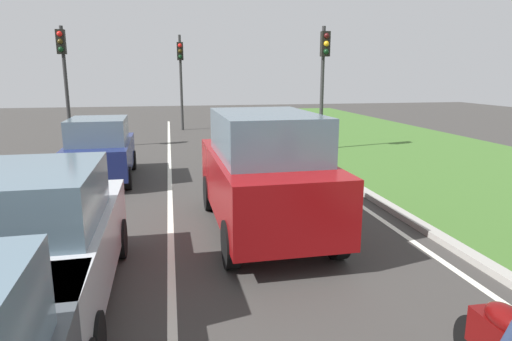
{
  "coord_description": "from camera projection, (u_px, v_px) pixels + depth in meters",
  "views": [
    {
      "loc": [
        -0.63,
        1.57,
        2.96
      ],
      "look_at": [
        0.91,
        9.41,
        1.2
      ],
      "focal_mm": 30.85,
      "sensor_mm": 36.0,
      "label": 1
    }
  ],
  "objects": [
    {
      "name": "curb_right",
      "position": [
        329.0,
        171.0,
        13.42
      ],
      "size": [
        0.24,
        48.0,
        0.12
      ],
      "primitive_type": "cube",
      "color": "#9E9B93",
      "rests_on": "ground"
    },
    {
      "name": "car_suv_ahead",
      "position": [
        264.0,
        172.0,
        8.23
      ],
      "size": [
        2.03,
        4.53,
        2.28
      ],
      "rotation": [
        0.0,
        0.0,
        0.02
      ],
      "color": "maroon",
      "rests_on": "ground"
    },
    {
      "name": "traffic_light_near_right",
      "position": [
        324.0,
        67.0,
        16.54
      ],
      "size": [
        0.32,
        0.5,
        4.69
      ],
      "color": "#2D2D2D",
      "rests_on": "ground"
    },
    {
      "name": "grass_verge_right",
      "position": [
        458.0,
        166.0,
        14.25
      ],
      "size": [
        9.0,
        48.0,
        0.06
      ],
      "primitive_type": "cube",
      "color": "#3D6628",
      "rests_on": "ground"
    },
    {
      "name": "car_hatchback_far",
      "position": [
        100.0,
        150.0,
        12.29
      ],
      "size": [
        1.81,
        3.74,
        1.78
      ],
      "rotation": [
        0.0,
        0.0,
        0.03
      ],
      "color": "navy",
      "rests_on": "ground"
    },
    {
      "name": "ground_plane",
      "position": [
        194.0,
        179.0,
        12.66
      ],
      "size": [
        60.0,
        60.0,
        0.0
      ],
      "primitive_type": "plane",
      "color": "#383533"
    },
    {
      "name": "lane_line_right_edge",
      "position": [
        314.0,
        173.0,
        13.34
      ],
      "size": [
        0.12,
        32.0,
        0.01
      ],
      "primitive_type": "cube",
      "color": "silver",
      "rests_on": "ground"
    },
    {
      "name": "traffic_light_far_median",
      "position": [
        181.0,
        68.0,
        22.89
      ],
      "size": [
        0.32,
        0.5,
        4.93
      ],
      "color": "#2D2D2D",
      "rests_on": "ground"
    },
    {
      "name": "lane_line_center",
      "position": [
        170.0,
        180.0,
        12.53
      ],
      "size": [
        0.12,
        32.0,
        0.01
      ],
      "primitive_type": "cube",
      "color": "silver",
      "rests_on": "ground"
    },
    {
      "name": "car_sedan_left_lane",
      "position": [
        37.0,
        242.0,
        5.47
      ],
      "size": [
        1.88,
        4.32,
        1.86
      ],
      "rotation": [
        0.0,
        0.0,
        0.01
      ],
      "color": "#B7BABF",
      "rests_on": "ground"
    },
    {
      "name": "traffic_light_overhead_left",
      "position": [
        64.0,
        66.0,
        16.84
      ],
      "size": [
        0.32,
        0.5,
        4.74
      ],
      "color": "#2D2D2D",
      "rests_on": "ground"
    }
  ]
}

